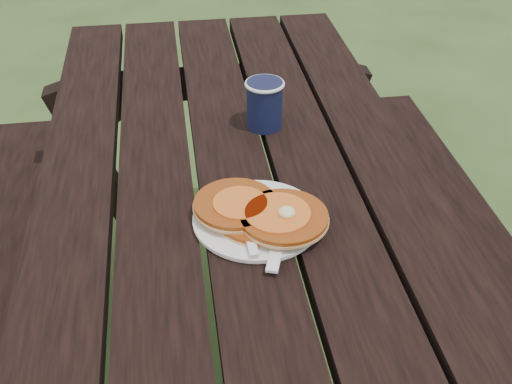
{
  "coord_description": "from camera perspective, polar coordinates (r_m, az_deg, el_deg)",
  "views": [
    {
      "loc": [
        -0.11,
        -0.93,
        1.45
      ],
      "look_at": [
        0.02,
        -0.05,
        0.8
      ],
      "focal_mm": 45.0,
      "sensor_mm": 36.0,
      "label": 1
    }
  ],
  "objects": [
    {
      "name": "knife",
      "position": [
        1.07,
        2.15,
        -3.87
      ],
      "size": [
        0.08,
        0.18,
        0.0
      ],
      "primitive_type": "cube",
      "rotation": [
        0.0,
        0.0,
        -0.32
      ],
      "color": "white",
      "rests_on": "plate"
    },
    {
      "name": "pancake_stack",
      "position": [
        1.1,
        0.44,
        -1.86
      ],
      "size": [
        0.23,
        0.2,
        0.04
      ],
      "rotation": [
        0.0,
        0.0,
        -0.28
      ],
      "color": "#A14412",
      "rests_on": "plate"
    },
    {
      "name": "fork",
      "position": [
        1.07,
        -0.65,
        -3.75
      ],
      "size": [
        0.04,
        0.16,
        0.01
      ],
      "primitive_type": null,
      "rotation": [
        0.0,
        0.0,
        0.04
      ],
      "color": "white",
      "rests_on": "plate"
    },
    {
      "name": "coffee_cup",
      "position": [
        1.36,
        0.76,
        8.03
      ],
      "size": [
        0.08,
        0.08,
        0.1
      ],
      "rotation": [
        0.0,
        0.0,
        -0.01
      ],
      "color": "#101533",
      "rests_on": "picnic_table"
    },
    {
      "name": "plate",
      "position": [
        1.12,
        0.1,
        -2.47
      ],
      "size": [
        0.28,
        0.28,
        0.01
      ],
      "primitive_type": "cylinder",
      "rotation": [
        0.0,
        0.0,
        -0.33
      ],
      "color": "white",
      "rests_on": "picnic_table"
    },
    {
      "name": "picnic_table",
      "position": [
        1.43,
        -1.21,
        -13.12
      ],
      "size": [
        1.36,
        1.8,
        0.75
      ],
      "color": "black",
      "rests_on": "ground"
    }
  ]
}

